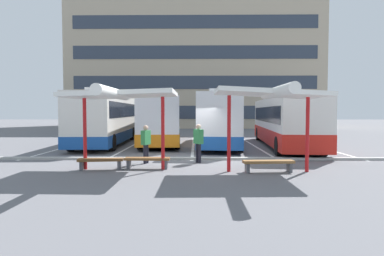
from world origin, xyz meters
name	(u,v)px	position (x,y,z in m)	size (l,w,h in m)	color
ground_plane	(192,159)	(0.00, 0.00, 0.00)	(160.00, 160.00, 0.00)	slate
terminal_building	(195,62)	(0.02, 35.76, 9.99)	(35.23, 15.21, 22.71)	tan
coach_bus_0	(106,119)	(-6.03, 7.00, 1.78)	(3.14, 11.21, 3.79)	silver
coach_bus_1	(161,120)	(-2.32, 7.91, 1.65)	(3.20, 10.90, 3.57)	silver
coach_bus_2	(222,120)	(2.00, 6.95, 1.73)	(3.68, 11.75, 3.71)	silver
coach_bus_3	(284,122)	(5.95, 5.83, 1.59)	(3.42, 12.62, 3.49)	silver
lane_stripe_0	(73,145)	(-8.19, 6.44, 0.00)	(0.16, 14.00, 0.01)	white
lane_stripe_1	(133,145)	(-4.09, 6.44, 0.00)	(0.16, 14.00, 0.01)	white
lane_stripe_2	(193,145)	(0.00, 6.44, 0.00)	(0.16, 14.00, 0.01)	white
lane_stripe_3	(254,145)	(4.09, 6.44, 0.00)	(0.16, 14.00, 0.01)	white
lane_stripe_4	(314,146)	(8.19, 6.44, 0.00)	(0.16, 14.00, 0.01)	white
waiting_shelter_0	(122,96)	(-2.66, -3.09, 2.89)	(4.10, 5.22, 3.11)	red
bench_0	(101,161)	(-3.56, -2.93, 0.34)	(1.78, 0.65, 0.45)	brown
bench_1	(147,160)	(-1.76, -2.64, 0.34)	(1.81, 0.47, 0.45)	brown
waiting_shelter_1	(270,95)	(2.94, -3.51, 2.91)	(3.98, 4.81, 3.16)	red
bench_2	(268,163)	(2.94, -3.36, 0.34)	(1.96, 0.59, 0.45)	brown
platform_kerb	(192,159)	(0.00, -0.21, 0.06)	(44.00, 0.24, 0.12)	#ADADA8
waiting_passenger_0	(146,141)	(-2.02, -1.31, 0.98)	(0.39, 0.54, 1.69)	black
waiting_passenger_1	(198,140)	(0.30, -1.07, 1.01)	(0.46, 0.54, 1.73)	black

